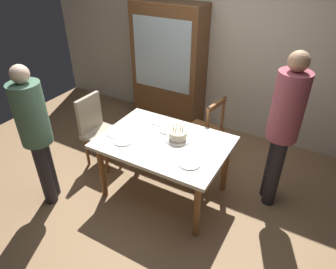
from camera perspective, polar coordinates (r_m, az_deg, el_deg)
ground at (r=3.78m, az=-0.67°, el=-10.68°), size 6.40×6.40×0.00m
back_wall at (r=4.63m, az=11.22°, el=15.80°), size 6.40×0.10×2.60m
dining_table at (r=3.37m, az=-0.74°, el=-2.56°), size 1.40×0.99×0.75m
birthday_cake at (r=3.31m, az=1.87°, el=-0.28°), size 0.28×0.28×0.17m
plate_near_celebrant at (r=3.34m, az=-8.41°, el=-1.17°), size 0.22×0.22×0.01m
plate_far_side at (r=3.50m, az=0.09°, el=0.94°), size 0.22×0.22×0.01m
plate_near_guest at (r=2.99m, az=4.09°, el=-5.41°), size 0.22×0.22×0.01m
fork_near_celebrant at (r=3.43m, az=-10.66°, el=-0.56°), size 0.18×0.06×0.01m
fork_far_side at (r=3.59m, az=-2.01°, el=1.68°), size 0.18×0.03×0.01m
chair_spindle_back at (r=4.04m, az=6.58°, el=0.47°), size 0.51×0.51×0.95m
chair_upholstered at (r=4.08m, az=-13.18°, el=1.34°), size 0.46×0.45×0.95m
person_celebrant at (r=3.43m, az=-23.74°, el=0.72°), size 0.32×0.32×1.65m
person_guest at (r=3.30m, az=20.99°, el=1.80°), size 0.32×0.32×1.78m
china_cabinet at (r=4.80m, az=0.16°, el=12.61°), size 1.10×0.45×1.90m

